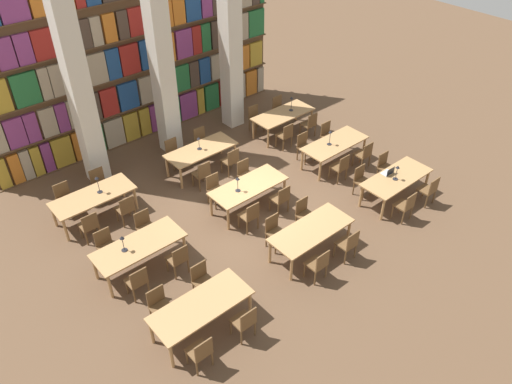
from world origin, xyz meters
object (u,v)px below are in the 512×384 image
Objects in this scene: reading_table_0 at (201,307)px; chair_21 at (304,146)px; chair_22 at (364,154)px; chair_29 at (174,152)px; reading_table_5 at (335,145)px; chair_35 at (279,108)px; chair_7 at (304,214)px; desk_lamp_6 at (291,101)px; chair_17 at (215,189)px; desk_lamp_3 at (330,135)px; chair_32 at (285,135)px; reading_table_6 at (93,198)px; chair_33 at (255,118)px; desk_lamp_4 at (97,182)px; chair_30 at (231,160)px; chair_1 at (160,305)px; reading_table_3 at (139,247)px; chair_2 at (245,321)px; chair_31 at (202,140)px; reading_table_2 at (396,179)px; chair_23 at (328,135)px; desk_lamp_0 at (397,170)px; desk_lamp_1 at (123,241)px; chair_3 at (202,280)px; chair_11 at (385,166)px; chair_0 at (201,352)px; chair_14 at (178,259)px; chair_27 at (100,183)px; reading_table_7 at (201,151)px; chair_18 at (281,198)px; chair_8 at (406,205)px; chair_12 at (137,281)px; chair_9 at (362,180)px; chair_20 at (340,167)px; chair_10 at (429,190)px; chair_4 at (318,264)px; reading_table_8 at (283,115)px; pillar_left at (78,84)px; chair_34 at (310,124)px; chair_13 at (106,246)px.

chair_21 is at bearing 27.45° from reading_table_0.
chair_22 is 5.68m from chair_29.
chair_35 is (0.56, 3.05, -0.18)m from reading_table_5.
desk_lamp_6 reaches higher than chair_7.
chair_17 and chair_35 have the same top height.
chair_32 is (-0.32, 1.55, -0.58)m from desk_lamp_3.
desk_lamp_6 is (0.91, 0.72, 0.59)m from chair_32.
chair_33 is (6.14, 0.75, -0.18)m from reading_table_6.
reading_table_5 is at bearing -19.65° from desk_lamp_4.
chair_35 is (3.27, 1.48, 0.00)m from chair_30.
chair_1 reaches higher than reading_table_3.
chair_35 is (6.64, 6.21, 0.00)m from chair_2.
chair_31 is at bearing -133.20° from chair_1.
reading_table_6 is at bearing -97.13° from chair_1.
chair_23 reaches higher than reading_table_2.
reading_table_0 is 2.41× the size of chair_1.
desk_lamp_0 is 1.02× the size of desk_lamp_1.
chair_3 is at bearing -164.35° from reading_table_5.
chair_23 is 1.00× the size of chair_35.
chair_11 is 1.00× the size of chair_17.
chair_21 is 0.42× the size of reading_table_6.
chair_22 is at bearing 13.43° from reading_table_0.
chair_0 and chair_14 have the same top height.
chair_21 is (-0.52, 0.73, -0.18)m from reading_table_5.
chair_21 and chair_27 have the same top height.
chair_31 is (0.53, 0.73, -0.18)m from reading_table_7.
chair_0 is 4.99m from chair_18.
chair_3 is 5.68m from chair_8.
chair_12 is 1.00× the size of chair_21.
chair_9 is 0.42× the size of reading_table_5.
chair_29 is at bearing 139.84° from desk_lamp_3.
chair_1 is at bearing 77.92° from chair_27.
chair_0 is 1.00× the size of chair_9.
chair_20 is 6.77m from chair_27.
chair_10 and chair_29 have the same top height.
desk_lamp_3 reaches higher than reading_table_5.
chair_8 is 1.00× the size of chair_27.
chair_20 and chair_22 have the same top height.
desk_lamp_1 is (0.14, 3.12, 0.55)m from chair_0.
desk_lamp_4 reaches higher than chair_4.
chair_0 is at bearing -177.31° from chair_4.
reading_table_8 is at bearing 87.57° from desk_lamp_0.
pillar_left is 6.83× the size of chair_29.
chair_31 is at bearing 179.92° from chair_27.
chair_11 is 1.00× the size of chair_34.
chair_13 is (-1.37, -3.28, -2.52)m from pillar_left.
chair_27 is (-6.00, 5.35, -0.55)m from desk_lamp_0.
desk_lamp_1 is at bearing -179.65° from reading_table_5.
chair_9 is (5.25, -5.47, -2.52)m from pillar_left.
desk_lamp_1 is 6.56m from chair_21.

